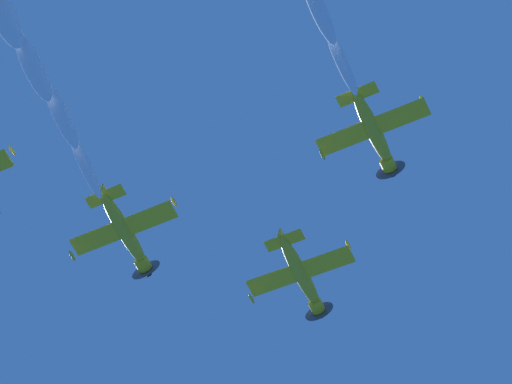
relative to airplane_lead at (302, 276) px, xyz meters
name	(u,v)px	position (x,y,z in m)	size (l,w,h in m)	color
airplane_lead	(302,276)	(0.00, 0.00, 0.00)	(9.27, 8.45, 3.52)	gold
airplane_left_wingman	(126,233)	(-9.62, -11.25, -1.49)	(9.32, 8.46, 3.44)	gold
airplane_right_wingman	(374,132)	(11.35, -7.03, -0.32)	(9.32, 8.46, 3.62)	gold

